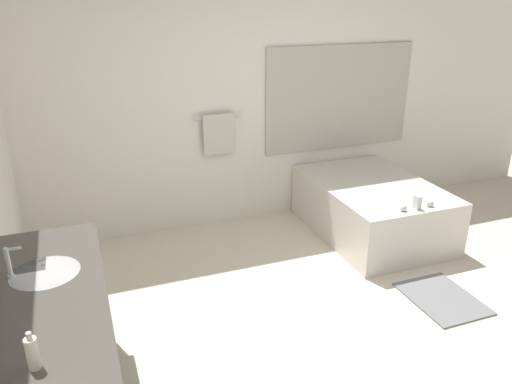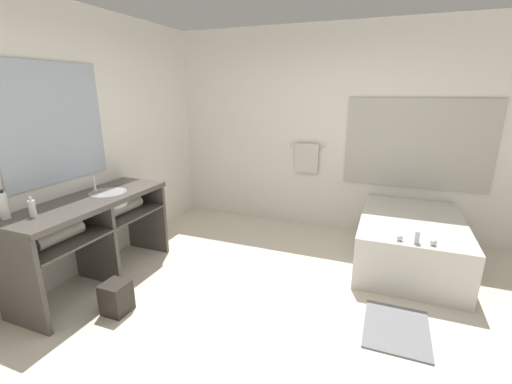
{
  "view_description": "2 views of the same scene",
  "coord_description": "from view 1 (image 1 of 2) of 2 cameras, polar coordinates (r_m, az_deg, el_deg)",
  "views": [
    {
      "loc": [
        -1.64,
        -2.48,
        2.3
      ],
      "look_at": [
        -0.44,
        0.73,
        0.91
      ],
      "focal_mm": 35.0,
      "sensor_mm": 36.0,
      "label": 1
    },
    {
      "loc": [
        0.74,
        -2.44,
        1.87
      ],
      "look_at": [
        -0.53,
        0.82,
        0.83
      ],
      "focal_mm": 24.0,
      "sensor_mm": 36.0,
      "label": 2
    }
  ],
  "objects": [
    {
      "name": "sink_faucet",
      "position": [
        2.95,
        -26.36,
        -7.35
      ],
      "size": [
        0.09,
        0.04,
        0.18
      ],
      "color": "silver",
      "rests_on": "vanity_counter"
    },
    {
      "name": "soap_dispenser",
      "position": [
        2.28,
        -24.19,
        -16.42
      ],
      "size": [
        0.05,
        0.05,
        0.17
      ],
      "color": "white",
      "rests_on": "vanity_counter"
    },
    {
      "name": "vanity_counter",
      "position": [
        2.92,
        -22.27,
        -14.43
      ],
      "size": [
        0.6,
        1.61,
        0.88
      ],
      "color": "#4C4742",
      "rests_on": "ground_plane"
    },
    {
      "name": "ground_plane",
      "position": [
        3.76,
        10.62,
        -16.21
      ],
      "size": [
        16.0,
        16.0,
        0.0
      ],
      "primitive_type": "plane",
      "color": "beige",
      "rests_on": "ground"
    },
    {
      "name": "bathtub",
      "position": [
        5.15,
        13.07,
        -1.51
      ],
      "size": [
        1.06,
        1.54,
        0.66
      ],
      "color": "silver",
      "rests_on": "ground_plane"
    },
    {
      "name": "wall_back_with_blinds",
      "position": [
        5.09,
        -0.93,
        11.17
      ],
      "size": [
        7.4,
        0.13,
        2.7
      ],
      "color": "white",
      "rests_on": "ground_plane"
    },
    {
      "name": "bath_mat",
      "position": [
        4.36,
        20.49,
        -11.32
      ],
      "size": [
        0.5,
        0.64,
        0.02
      ],
      "color": "slate",
      "rests_on": "ground_plane"
    }
  ]
}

